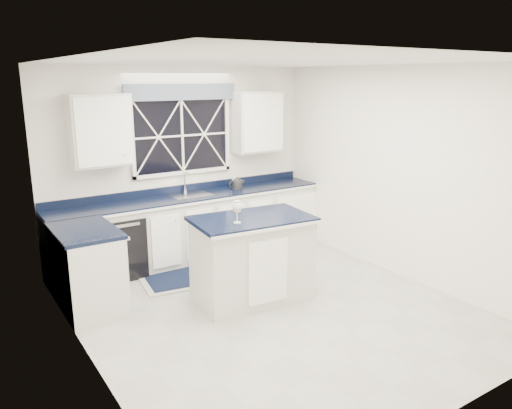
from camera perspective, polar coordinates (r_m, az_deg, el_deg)
ground at (r=5.77m, az=1.79°, el=-11.83°), size 4.50×4.50×0.00m
back_wall at (r=7.23m, az=-8.48°, el=4.67°), size 4.00×0.10×2.70m
base_cabinets at (r=6.90m, az=-9.05°, el=-3.53°), size 3.99×1.60×0.90m
countertop at (r=7.05m, az=-7.32°, el=0.90°), size 3.98×0.64×0.04m
dishwasher at (r=6.80m, az=-15.54°, el=-4.50°), size 0.60×0.58×0.82m
window at (r=7.13m, az=-8.46°, el=8.43°), size 1.65×0.09×1.26m
upper_cabinets at (r=7.01m, az=-8.05°, el=8.92°), size 3.10×0.34×0.90m
faucet at (r=7.18m, az=-8.05°, el=2.58°), size 0.05×0.20×0.30m
island at (r=5.82m, az=-0.46°, el=-6.19°), size 1.42×0.94×1.00m
rug at (r=6.69m, az=-6.98°, el=-8.02°), size 1.52×1.05×0.02m
kettle at (r=7.40m, az=-2.18°, el=2.46°), size 0.26×0.16×0.18m
wine_glass at (r=5.40m, az=-2.18°, el=-0.37°), size 0.10×0.10×0.25m
soap_bottle at (r=7.56m, az=-2.37°, el=2.87°), size 0.12×0.12×0.21m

